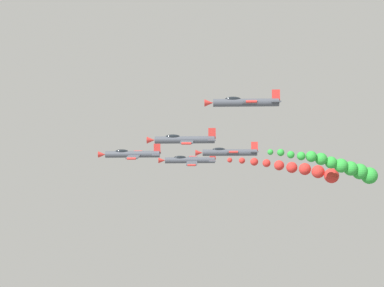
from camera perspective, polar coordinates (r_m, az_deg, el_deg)
airplane_lead at (r=97.38m, az=-5.92°, el=-1.04°), size 9.09×10.35×3.67m
airplane_left_inner at (r=87.68m, az=-0.83°, el=0.37°), size 9.12×10.35×3.56m
airplane_right_inner at (r=105.61m, az=-0.29°, el=-1.63°), size 9.00×10.35×3.90m
smoke_trail_right_inner at (r=104.67m, az=10.88°, el=-2.55°), size 4.49×19.24×5.24m
airplane_left_outer at (r=96.91m, az=3.60°, el=-0.87°), size 9.46×10.35×2.93m
smoke_trail_left_outer at (r=101.55m, az=14.64°, el=-2.26°), size 6.06×18.99×5.20m
airplane_right_outer at (r=80.58m, az=5.16°, el=4.01°), size 9.32×10.35×3.25m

